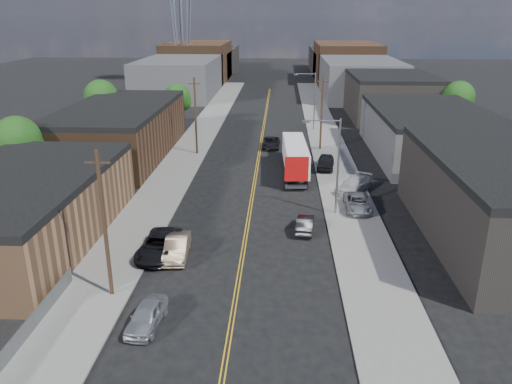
# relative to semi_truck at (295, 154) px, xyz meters

# --- Properties ---
(ground) EXTENTS (260.00, 260.00, 0.00)m
(ground) POSITION_rel_semi_truck_xyz_m (-4.50, 21.84, -2.14)
(ground) COLOR black
(ground) RESTS_ON ground
(centerline) EXTENTS (0.32, 120.00, 0.01)m
(centerline) POSITION_rel_semi_truck_xyz_m (-4.50, 6.84, -2.13)
(centerline) COLOR gold
(centerline) RESTS_ON ground
(sidewalk_left) EXTENTS (5.00, 140.00, 0.15)m
(sidewalk_left) POSITION_rel_semi_truck_xyz_m (-14.00, 6.84, -2.06)
(sidewalk_left) COLOR slate
(sidewalk_left) RESTS_ON ground
(sidewalk_right) EXTENTS (5.00, 140.00, 0.15)m
(sidewalk_right) POSITION_rel_semi_truck_xyz_m (5.00, 6.84, -2.06)
(sidewalk_right) COLOR slate
(sidewalk_right) RESTS_ON ground
(warehouse_tan) EXTENTS (12.00, 22.00, 5.60)m
(warehouse_tan) POSITION_rel_semi_truck_xyz_m (-22.50, -20.16, 0.66)
(warehouse_tan) COLOR brown
(warehouse_tan) RESTS_ON ground
(warehouse_brown) EXTENTS (12.00, 26.00, 6.60)m
(warehouse_brown) POSITION_rel_semi_truck_xyz_m (-22.50, 5.84, 1.16)
(warehouse_brown) COLOR #442C1B
(warehouse_brown) RESTS_ON ground
(industrial_right_b) EXTENTS (14.00, 24.00, 6.10)m
(industrial_right_b) POSITION_rel_semi_truck_xyz_m (17.50, 7.84, 0.91)
(industrial_right_b) COLOR #3B3B3E
(industrial_right_b) RESTS_ON ground
(industrial_right_c) EXTENTS (14.00, 22.00, 7.60)m
(industrial_right_c) POSITION_rel_semi_truck_xyz_m (17.50, 33.84, 1.66)
(industrial_right_c) COLOR black
(industrial_right_c) RESTS_ON ground
(skyline_left_a) EXTENTS (16.00, 30.00, 8.00)m
(skyline_left_a) POSITION_rel_semi_truck_xyz_m (-24.50, 56.84, 1.86)
(skyline_left_a) COLOR #3B3B3E
(skyline_left_a) RESTS_ON ground
(skyline_right_a) EXTENTS (16.00, 30.00, 8.00)m
(skyline_right_a) POSITION_rel_semi_truck_xyz_m (15.50, 56.84, 1.86)
(skyline_right_a) COLOR #3B3B3E
(skyline_right_a) RESTS_ON ground
(skyline_left_b) EXTENTS (16.00, 26.00, 10.00)m
(skyline_left_b) POSITION_rel_semi_truck_xyz_m (-24.50, 81.84, 2.86)
(skyline_left_b) COLOR #442C1B
(skyline_left_b) RESTS_ON ground
(skyline_right_b) EXTENTS (16.00, 26.00, 10.00)m
(skyline_right_b) POSITION_rel_semi_truck_xyz_m (15.50, 81.84, 2.86)
(skyline_right_b) COLOR #442C1B
(skyline_right_b) RESTS_ON ground
(skyline_left_c) EXTENTS (16.00, 40.00, 7.00)m
(skyline_left_c) POSITION_rel_semi_truck_xyz_m (-24.50, 101.84, 1.36)
(skyline_left_c) COLOR black
(skyline_left_c) RESTS_ON ground
(skyline_right_c) EXTENTS (16.00, 40.00, 7.00)m
(skyline_right_c) POSITION_rel_semi_truck_xyz_m (15.50, 101.84, 1.36)
(skyline_right_c) COLOR black
(skyline_right_c) RESTS_ON ground
(streetlight_near) EXTENTS (3.39, 0.25, 9.00)m
(streetlight_near) POSITION_rel_semi_truck_xyz_m (3.10, -13.16, 3.19)
(streetlight_near) COLOR gray
(streetlight_near) RESTS_ON ground
(streetlight_far) EXTENTS (3.39, 0.25, 9.00)m
(streetlight_far) POSITION_rel_semi_truck_xyz_m (3.10, 21.84, 3.19)
(streetlight_far) COLOR gray
(streetlight_far) RESTS_ON ground
(utility_pole_left_near) EXTENTS (1.60, 0.26, 10.00)m
(utility_pole_left_near) POSITION_rel_semi_truck_xyz_m (-12.70, -28.16, 3.00)
(utility_pole_left_near) COLOR black
(utility_pole_left_near) RESTS_ON ground
(utility_pole_left_far) EXTENTS (1.60, 0.26, 10.00)m
(utility_pole_left_far) POSITION_rel_semi_truck_xyz_m (-12.70, 6.84, 3.00)
(utility_pole_left_far) COLOR black
(utility_pole_left_far) RESTS_ON ground
(utility_pole_right) EXTENTS (1.60, 0.26, 10.00)m
(utility_pole_right) POSITION_rel_semi_truck_xyz_m (3.70, 9.84, 3.00)
(utility_pole_right) COLOR black
(utility_pole_right) RESTS_ON ground
(chainlink_fence) EXTENTS (0.05, 16.00, 1.22)m
(chainlink_fence) POSITION_rel_semi_truck_xyz_m (-16.00, -34.66, -1.48)
(chainlink_fence) COLOR slate
(chainlink_fence) RESTS_ON ground
(tree_left_near) EXTENTS (4.85, 4.76, 7.91)m
(tree_left_near) POSITION_rel_semi_truck_xyz_m (-28.44, -8.16, 3.04)
(tree_left_near) COLOR black
(tree_left_near) RESTS_ON ground
(tree_left_mid) EXTENTS (5.10, 5.04, 8.37)m
(tree_left_mid) POSITION_rel_semi_truck_xyz_m (-28.44, 16.84, 3.34)
(tree_left_mid) COLOR black
(tree_left_mid) RESTS_ON ground
(tree_left_far) EXTENTS (4.35, 4.20, 6.97)m
(tree_left_far) POSITION_rel_semi_truck_xyz_m (-18.44, 23.84, 2.43)
(tree_left_far) COLOR black
(tree_left_far) RESTS_ON ground
(tree_right_far) EXTENTS (4.85, 4.76, 7.91)m
(tree_right_far) POSITION_rel_semi_truck_xyz_m (25.56, 21.84, 3.04)
(tree_right_far) COLOR black
(tree_right_far) RESTS_ON ground
(semi_truck) EXTENTS (2.91, 14.45, 3.76)m
(semi_truck) POSITION_rel_semi_truck_xyz_m (0.00, 0.00, 0.00)
(semi_truck) COLOR silver
(semi_truck) RESTS_ON ground
(car_left_a) EXTENTS (2.11, 4.32, 1.42)m
(car_left_a) POSITION_rel_semi_truck_xyz_m (-9.50, -31.40, -1.43)
(car_left_a) COLOR #B8BABE
(car_left_a) RESTS_ON ground
(car_left_b) EXTENTS (2.01, 4.94, 1.59)m
(car_left_b) POSITION_rel_semi_truck_xyz_m (-9.50, -22.38, -1.34)
(car_left_b) COLOR #816B54
(car_left_b) RESTS_ON ground
(car_left_c) EXTENTS (2.99, 5.99, 1.63)m
(car_left_c) POSITION_rel_semi_truck_xyz_m (-10.90, -22.16, -1.32)
(car_left_c) COLOR black
(car_left_c) RESTS_ON ground
(car_right_oncoming) EXTENTS (1.83, 4.15, 1.33)m
(car_right_oncoming) POSITION_rel_semi_truck_xyz_m (0.50, -17.16, -1.48)
(car_right_oncoming) COLOR black
(car_right_oncoming) RESTS_ON ground
(car_right_lot_a) EXTENTS (2.41, 5.09, 1.40)m
(car_right_lot_a) POSITION_rel_semi_truck_xyz_m (5.65, -12.31, -1.29)
(car_right_lot_a) COLOR #9FA2A4
(car_right_lot_a) RESTS_ON sidewalk_right
(car_right_lot_b) EXTENTS (4.53, 5.52, 1.50)m
(car_right_lot_b) POSITION_rel_semi_truck_xyz_m (5.99, -7.19, -1.24)
(car_right_lot_b) COLOR #B9B9B9
(car_right_lot_b) RESTS_ON sidewalk_right
(car_right_lot_c) EXTENTS (2.52, 4.95, 1.62)m
(car_right_lot_c) POSITION_rel_semi_truck_xyz_m (3.70, 0.78, -1.18)
(car_right_lot_c) COLOR black
(car_right_lot_c) RESTS_ON sidewalk_right
(car_ahead_truck) EXTENTS (2.42, 5.04, 1.39)m
(car_ahead_truck) POSITION_rel_semi_truck_xyz_m (-3.00, 10.73, -1.45)
(car_ahead_truck) COLOR black
(car_ahead_truck) RESTS_ON ground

